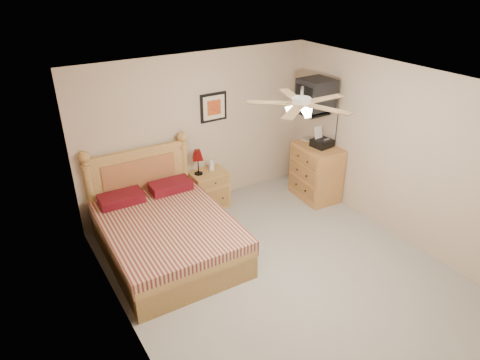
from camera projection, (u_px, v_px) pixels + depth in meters
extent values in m
plane|color=gray|center=(280.00, 271.00, 5.70)|extent=(4.50, 4.50, 0.00)
cube|color=white|center=(290.00, 86.00, 4.56)|extent=(4.00, 4.50, 0.04)
cube|color=#C0A78D|center=(199.00, 132.00, 6.82)|extent=(4.00, 0.04, 2.50)
cube|color=#C0A78D|center=(455.00, 301.00, 3.44)|extent=(4.00, 0.04, 2.50)
cube|color=#C0A78D|center=(122.00, 240.00, 4.19)|extent=(0.04, 4.50, 2.50)
cube|color=#C0A78D|center=(397.00, 153.00, 6.07)|extent=(0.04, 4.50, 2.50)
cube|color=#B78337|center=(209.00, 189.00, 7.08)|extent=(0.58, 0.44, 0.63)
imported|color=silver|center=(211.00, 164.00, 6.94)|extent=(0.11, 0.11, 0.23)
cube|color=black|center=(214.00, 107.00, 6.77)|extent=(0.46, 0.04, 0.46)
cube|color=#A46331|center=(316.00, 172.00, 7.29)|extent=(0.63, 0.85, 0.95)
imported|color=beige|center=(307.00, 142.00, 7.21)|extent=(0.25, 0.29, 0.02)
imported|color=gray|center=(307.00, 140.00, 7.21)|extent=(0.20, 0.26, 0.02)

